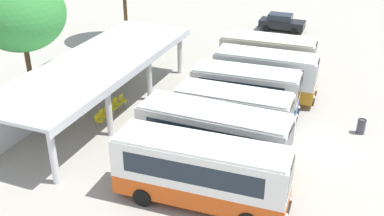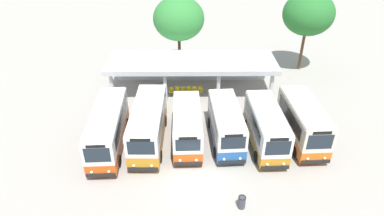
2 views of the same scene
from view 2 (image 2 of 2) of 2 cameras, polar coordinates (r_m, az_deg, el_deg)
name	(u,v)px [view 2 (image 2 of 2)]	position (r m, az deg, el deg)	size (l,w,h in m)	color
ground_plane	(196,184)	(23.22, 0.73, -13.08)	(180.00, 180.00, 0.00)	#A39E93
city_bus_nearest_orange	(108,127)	(26.18, -14.37, -3.25)	(2.50, 8.07, 3.25)	black
city_bus_second_in_row	(148,123)	(25.99, -7.61, -2.64)	(2.47, 7.79, 3.29)	black
city_bus_middle_cream	(187,125)	(25.83, -0.85, -2.98)	(2.38, 6.60, 3.00)	black
city_bus_fourth_amber	(226,123)	(26.07, 5.89, -2.66)	(2.54, 6.68, 3.12)	black
city_bus_fifth_blue	(266,126)	(26.16, 12.66, -3.09)	(2.45, 6.86, 3.20)	black
city_bus_far_end_green	(303,121)	(27.44, 18.67, -2.20)	(2.60, 6.85, 3.30)	black
terminal_canopy	(192,64)	(33.69, -0.07, 7.59)	(16.63, 5.44, 3.40)	silver
waiting_chair_end_by_column	(171,91)	(33.15, -3.62, 3.05)	(0.46, 0.46, 0.86)	slate
waiting_chair_second_from_end	(177,90)	(33.20, -2.60, 3.12)	(0.46, 0.46, 0.86)	slate
waiting_chair_middle_seat	(183,90)	(33.16, -1.58, 3.11)	(0.46, 0.46, 0.86)	slate
waiting_chair_fourth_seat	(189,90)	(33.21, -0.56, 3.17)	(0.46, 0.46, 0.86)	slate
waiting_chair_fifth_seat	(195,90)	(33.23, 0.45, 3.19)	(0.46, 0.46, 0.86)	slate
waiting_chair_far_end_seat	(200,90)	(33.16, 1.47, 3.11)	(0.46, 0.46, 0.86)	slate
roadside_tree_behind_canopy	(179,19)	(35.82, -2.31, 15.22)	(5.40, 5.40, 8.56)	brown
roadside_tree_east_of_canopy	(308,14)	(38.82, 19.54, 15.14)	(5.48, 5.48, 8.81)	brown
litter_bin_apron	(242,202)	(21.71, 8.61, -15.83)	(0.49, 0.49, 0.90)	#3F3F47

